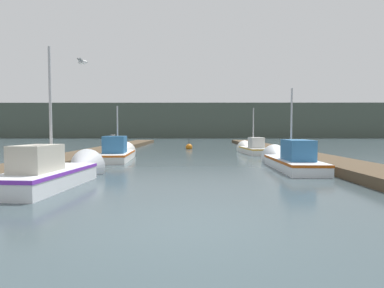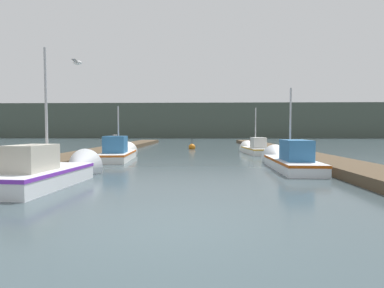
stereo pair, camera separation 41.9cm
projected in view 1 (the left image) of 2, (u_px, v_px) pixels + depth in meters
The scene contains 12 objects.
ground_plane at pixel (186, 230), 5.14m from camera, with size 200.00×200.00×0.00m.
dock_left at pixel (100, 152), 21.15m from camera, with size 2.29×40.00×0.37m.
dock_right at pixel (284, 152), 21.07m from camera, with size 2.29×40.00×0.37m.
distant_shore_ridge at pixel (193, 122), 70.29m from camera, with size 120.00×16.00×7.41m.
fishing_boat_0 at pixel (58, 172), 9.50m from camera, with size 1.82×4.82×4.66m.
fishing_boat_1 at pixel (289, 159), 13.58m from camera, with size 1.62×5.66×4.02m.
fishing_boat_2 at pixel (119, 153), 17.51m from camera, with size 1.90×5.43×3.57m.
fishing_boat_3 at pixel (252, 149), 22.21m from camera, with size 1.72×4.81×3.73m.
mooring_piling_0 at pixel (123, 145), 22.78m from camera, with size 0.31×0.31×1.06m.
mooring_piling_1 at pixel (113, 145), 20.47m from camera, with size 0.29×0.29×1.39m.
channel_buoy at pixel (189, 147), 26.96m from camera, with size 0.61×0.61×1.11m.
seagull_lead at pixel (82, 62), 8.97m from camera, with size 0.28×0.55×0.12m.
Camera 1 is at (0.14, -5.06, 1.72)m, focal length 28.00 mm.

